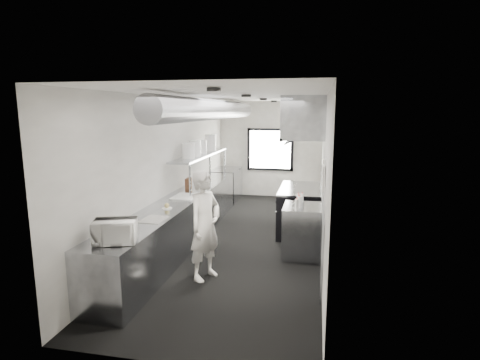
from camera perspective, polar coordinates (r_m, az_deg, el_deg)
The scene contains 35 objects.
floor at distance 7.86m, azimuth 0.75°, elevation -8.60°, with size 3.00×8.00×0.01m, color black.
ceiling at distance 7.44m, azimuth 0.80°, elevation 12.27°, with size 3.00×8.00×0.01m, color white.
wall_back at distance 11.45m, azimuth 4.49°, elevation 4.52°, with size 3.00×0.02×2.80m, color silver.
wall_front at distance 3.76m, azimuth -10.68°, elevation -7.57°, with size 3.00×0.02×2.80m, color silver.
wall_left at distance 7.93m, azimuth -9.94°, elevation 1.85°, with size 0.02×8.00×2.80m, color silver.
wall_right at distance 7.40m, azimuth 12.27°, elevation 1.17°, with size 0.02×8.00×2.80m, color silver.
wall_cladding at distance 7.86m, azimuth 11.87°, elevation -4.62°, with size 0.03×5.50×1.10m, color gray.
hvac_duct at distance 7.98m, azimuth -3.69°, elevation 10.32°, with size 0.40×0.40×6.40m, color gray.
service_window at distance 11.41m, azimuth 4.47°, elevation 4.50°, with size 1.36×0.05×1.25m.
exhaust_hood at distance 8.01m, azimuth 9.57°, elevation 9.06°, with size 0.81×2.20×0.88m.
prep_counter at distance 7.55m, azimuth -8.61°, elevation -5.91°, with size 0.70×6.00×0.90m, color gray.
pass_shelf at distance 8.75m, azimuth -5.70°, elevation 3.62°, with size 0.45×3.00×0.68m.
range at distance 8.28m, azimuth 8.77°, elevation -4.34°, with size 0.88×1.60×0.94m.
bottle_station at distance 6.93m, azimuth 9.13°, elevation -7.41°, with size 0.65×0.80×0.90m, color gray.
far_work_table at distance 11.01m, azimuth -2.04°, elevation -0.69°, with size 0.70×1.20×0.90m, color gray.
notice_sheet_a at distance 6.18m, azimuth 12.20°, elevation 1.29°, with size 0.02×0.28×0.38m, color silver.
notice_sheet_b at distance 5.84m, azimuth 12.21°, elevation 0.28°, with size 0.02×0.28×0.38m, color silver.
line_cook at distance 5.86m, azimuth -5.19°, elevation -6.71°, with size 0.61×0.40×1.66m, color silver.
microwave at distance 5.12m, azimuth -17.99°, elevation -7.23°, with size 0.48×0.37×0.29m, color white.
deli_tub_a at distance 5.45m, azimuth -18.99°, elevation -7.31°, with size 0.13×0.13×0.09m, color beige.
deli_tub_b at distance 5.75m, azimuth -17.41°, elevation -6.24°, with size 0.15×0.15×0.11m, color beige.
newspaper at distance 6.04m, azimuth -12.58°, elevation -5.69°, with size 0.35×0.43×0.01m, color silver.
small_plate at distance 6.65m, azimuth -10.74°, elevation -4.14°, with size 0.17×0.17×0.01m, color white.
pastry at distance 6.63m, azimuth -10.75°, elevation -3.72°, with size 0.08×0.08×0.08m, color #D0BB6D.
cutting_board at distance 7.49m, azimuth -8.14°, elevation -2.42°, with size 0.43×0.57×0.02m, color silver.
knife_block at distance 8.26m, azimuth -7.63°, elevation -0.50°, with size 0.09×0.20×0.22m, color brown.
plate_stack_a at distance 7.97m, azimuth -7.59°, elevation 4.31°, with size 0.27×0.27×0.31m, color white.
plate_stack_b at distance 8.32m, azimuth -6.68°, elevation 4.69°, with size 0.26×0.26×0.34m, color white.
plate_stack_c at distance 8.80m, azimuth -5.64°, elevation 4.91°, with size 0.22×0.22×0.31m, color white.
plate_stack_d at distance 9.38m, azimuth -4.38°, elevation 5.52°, with size 0.26×0.26×0.40m, color white.
squeeze_bottle_a at distance 6.49m, azimuth 8.40°, elevation -3.63°, with size 0.06×0.06×0.19m, color silver.
squeeze_bottle_b at distance 6.65m, azimuth 8.81°, elevation -3.26°, with size 0.07×0.07×0.20m, color silver.
squeeze_bottle_c at distance 6.82m, azimuth 8.58°, elevation -3.04°, with size 0.06×0.06×0.17m, color silver.
squeeze_bottle_d at distance 6.93m, azimuth 8.60°, elevation -2.77°, with size 0.06×0.06×0.18m, color silver.
squeeze_bottle_e at distance 7.05m, azimuth 9.14°, elevation -2.63°, with size 0.06×0.06×0.17m, color silver.
Camera 1 is at (1.37, -7.31, 2.54)m, focal length 28.90 mm.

